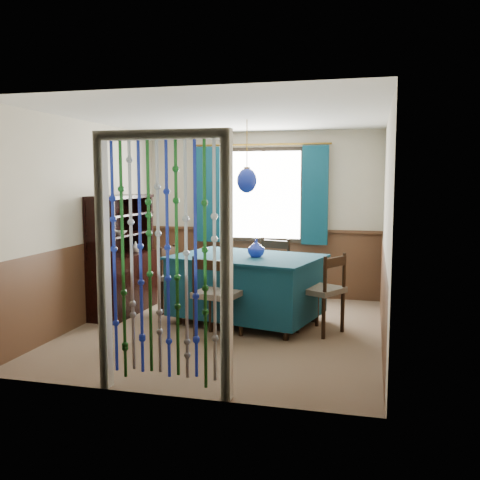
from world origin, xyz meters
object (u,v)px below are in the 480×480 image
(dining_table, at_px, (247,285))
(chair_left, at_px, (178,277))
(vase_table, at_px, (256,249))
(vase_sideboard, at_px, (135,246))
(pendant_lamp, at_px, (247,180))
(chair_right, at_px, (323,291))
(chair_near, at_px, (217,295))
(sideboard, at_px, (123,272))
(bowl_shelf, at_px, (118,233))
(chair_far, at_px, (270,272))

(dining_table, relative_size, chair_left, 2.21)
(vase_table, xyz_separation_m, vase_sideboard, (-1.80, 0.44, -0.08))
(pendant_lamp, xyz_separation_m, vase_sideboard, (-1.67, 0.38, -0.90))
(chair_right, relative_size, pendant_lamp, 1.07)
(chair_left, relative_size, vase_sideboard, 5.54)
(dining_table, bearing_deg, chair_near, -88.82)
(dining_table, distance_m, vase_table, 0.49)
(dining_table, bearing_deg, sideboard, -169.42)
(pendant_lamp, bearing_deg, chair_right, -12.53)
(vase_sideboard, bearing_deg, pendant_lamp, -12.68)
(vase_sideboard, bearing_deg, bowl_shelf, -90.00)
(chair_far, distance_m, chair_left, 1.26)
(chair_far, height_order, chair_right, chair_far)
(chair_near, bearing_deg, vase_table, 77.15)
(chair_far, height_order, chair_left, chair_far)
(dining_table, height_order, chair_near, chair_near)
(chair_near, height_order, bowl_shelf, bowl_shelf)
(bowl_shelf, relative_size, vase_sideboard, 1.37)
(chair_left, xyz_separation_m, vase_sideboard, (-0.65, 0.10, 0.39))
(sideboard, bearing_deg, vase_table, -3.06)
(vase_sideboard, bearing_deg, chair_left, -8.39)
(chair_far, bearing_deg, bowl_shelf, 42.46)
(vase_sideboard, bearing_deg, chair_near, -36.74)
(dining_table, relative_size, vase_sideboard, 12.24)
(chair_right, height_order, sideboard, sideboard)
(chair_left, xyz_separation_m, vase_table, (1.15, -0.35, 0.47))
(chair_near, bearing_deg, dining_table, 88.37)
(sideboard, xyz_separation_m, vase_table, (1.86, -0.16, 0.39))
(chair_far, relative_size, bowl_shelf, 4.35)
(vase_sideboard, bearing_deg, sideboard, -101.81)
(chair_far, relative_size, vase_sideboard, 5.98)
(chair_near, xyz_separation_m, pendant_lamp, (0.16, 0.75, 1.27))
(vase_table, relative_size, bowl_shelf, 0.89)
(pendant_lamp, bearing_deg, sideboard, 177.03)
(pendant_lamp, height_order, vase_table, pendant_lamp)
(chair_far, bearing_deg, chair_left, 39.26)
(chair_far, height_order, vase_sideboard, chair_far)
(dining_table, height_order, pendant_lamp, pendant_lamp)
(sideboard, relative_size, vase_sideboard, 9.71)
(chair_far, bearing_deg, sideboard, 36.13)
(vase_table, bearing_deg, vase_sideboard, 166.13)
(sideboard, distance_m, vase_table, 1.91)
(dining_table, distance_m, chair_far, 0.79)
(dining_table, height_order, chair_left, chair_left)
(sideboard, distance_m, pendant_lamp, 2.11)
(pendant_lamp, relative_size, vase_sideboard, 5.42)
(vase_table, distance_m, bowl_shelf, 1.81)
(chair_far, distance_m, pendant_lamp, 1.49)
(chair_left, distance_m, sideboard, 0.74)
(pendant_lamp, xyz_separation_m, vase_table, (0.13, -0.07, -0.83))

